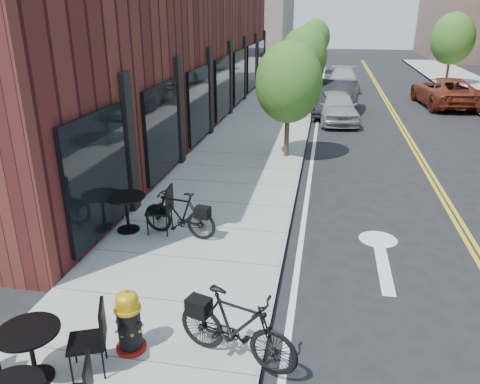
# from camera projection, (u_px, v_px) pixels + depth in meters

# --- Properties ---
(ground) EXTENTS (120.00, 120.00, 0.00)m
(ground) POSITION_uv_depth(u_px,v_px,m) (272.00, 318.00, 7.83)
(ground) COLOR black
(ground) RESTS_ON ground
(sidewalk_near) EXTENTS (4.00, 70.00, 0.12)m
(sidewalk_near) POSITION_uv_depth(u_px,v_px,m) (251.00, 148.00, 17.31)
(sidewalk_near) COLOR #9E9B93
(sidewalk_near) RESTS_ON ground
(building_near) EXTENTS (5.00, 28.00, 7.00)m
(building_near) POSITION_uv_depth(u_px,v_px,m) (165.00, 42.00, 20.49)
(building_near) COLOR #3F1414
(building_near) RESTS_ON ground
(bg_building_left) EXTENTS (8.00, 14.00, 10.00)m
(bg_building_left) POSITION_uv_depth(u_px,v_px,m) (253.00, 8.00, 51.36)
(bg_building_left) COLOR #726656
(bg_building_left) RESTS_ON ground
(tree_near_a) EXTENTS (2.20, 2.20, 3.81)m
(tree_near_a) POSITION_uv_depth(u_px,v_px,m) (289.00, 83.00, 15.24)
(tree_near_a) COLOR #382B1E
(tree_near_a) RESTS_ON sidewalk_near
(tree_near_b) EXTENTS (2.30, 2.30, 3.98)m
(tree_near_b) POSITION_uv_depth(u_px,v_px,m) (303.00, 57.00, 22.53)
(tree_near_b) COLOR #382B1E
(tree_near_b) RESTS_ON sidewalk_near
(tree_near_c) EXTENTS (2.10, 2.10, 3.67)m
(tree_near_c) POSITION_uv_depth(u_px,v_px,m) (310.00, 48.00, 29.92)
(tree_near_c) COLOR #382B1E
(tree_near_c) RESTS_ON sidewalk_near
(tree_near_d) EXTENTS (2.40, 2.40, 4.11)m
(tree_near_d) POSITION_uv_depth(u_px,v_px,m) (315.00, 38.00, 37.16)
(tree_near_d) COLOR #382B1E
(tree_near_d) RESTS_ON sidewalk_near
(tree_far_c) EXTENTS (2.80, 2.80, 4.62)m
(tree_far_c) POSITION_uv_depth(u_px,v_px,m) (453.00, 39.00, 30.92)
(tree_far_c) COLOR #382B1E
(tree_far_c) RESTS_ON sidewalk_far
(fire_hydrant) EXTENTS (0.52, 0.52, 1.02)m
(fire_hydrant) POSITION_uv_depth(u_px,v_px,m) (129.00, 322.00, 6.76)
(fire_hydrant) COLOR maroon
(fire_hydrant) RESTS_ON sidewalk_near
(bicycle_left) EXTENTS (1.81, 0.82, 1.05)m
(bicycle_left) POSITION_uv_depth(u_px,v_px,m) (179.00, 214.00, 10.24)
(bicycle_left) COLOR black
(bicycle_left) RESTS_ON sidewalk_near
(bicycle_right) EXTENTS (1.94, 1.07, 1.12)m
(bicycle_right) POSITION_uv_depth(u_px,v_px,m) (236.00, 327.00, 6.51)
(bicycle_right) COLOR black
(bicycle_right) RESTS_ON sidewalk_near
(bistro_set_b) EXTENTS (1.94, 1.18, 1.03)m
(bistro_set_b) POSITION_uv_depth(u_px,v_px,m) (31.00, 347.00, 6.19)
(bistro_set_b) COLOR black
(bistro_set_b) RESTS_ON sidewalk_near
(bistro_set_c) EXTENTS (2.04, 0.93, 1.09)m
(bistro_set_c) POSITION_uv_depth(u_px,v_px,m) (127.00, 208.00, 10.48)
(bistro_set_c) COLOR black
(bistro_set_c) RESTS_ON sidewalk_near
(parked_car_a) EXTENTS (2.17, 4.32, 1.41)m
(parked_car_a) POSITION_uv_depth(u_px,v_px,m) (337.00, 107.00, 21.30)
(parked_car_a) COLOR #9B9DA3
(parked_car_a) RESTS_ON ground
(parked_car_b) EXTENTS (2.34, 5.06, 1.61)m
(parked_car_b) POSITION_uv_depth(u_px,v_px,m) (337.00, 98.00, 22.97)
(parked_car_b) COLOR black
(parked_car_b) RESTS_ON ground
(parked_car_c) EXTENTS (1.94, 4.66, 1.34)m
(parked_car_c) POSITION_uv_depth(u_px,v_px,m) (343.00, 79.00, 29.95)
(parked_car_c) COLOR #AEADB2
(parked_car_c) RESTS_ON ground
(parked_car_far) EXTENTS (3.06, 5.68, 1.51)m
(parked_car_far) POSITION_uv_depth(u_px,v_px,m) (445.00, 92.00, 24.89)
(parked_car_far) COLOR maroon
(parked_car_far) RESTS_ON ground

